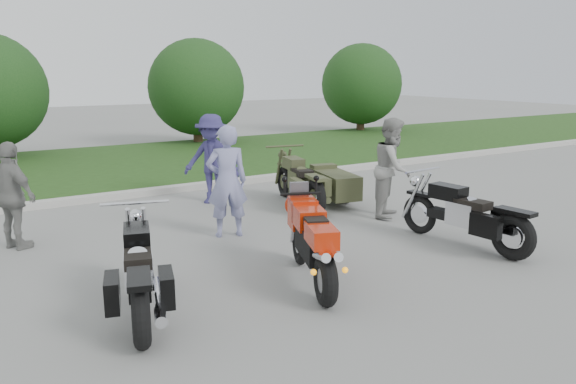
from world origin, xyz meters
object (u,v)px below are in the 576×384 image
person_denim (212,159)px  person_grey (393,168)px  cruiser_sidecar (321,184)px  sportbike_red (312,241)px  cruiser_right (469,218)px  person_back (13,196)px  person_stripe (227,181)px  cruiser_left (140,276)px

person_denim → person_grey: bearing=-1.9°
cruiser_sidecar → person_denim: size_ratio=1.32×
sportbike_red → person_grey: person_grey is taller
person_denim → sportbike_red: bearing=-52.7°
sportbike_red → person_grey: (3.40, 2.16, 0.36)m
cruiser_right → cruiser_sidecar: cruiser_sidecar is taller
cruiser_right → person_denim: (-2.23, 5.09, 0.47)m
person_back → person_grey: bearing=-133.8°
person_stripe → person_back: size_ratio=1.11×
cruiser_right → person_grey: 2.25m
person_stripe → cruiser_sidecar: bearing=-143.8°
cruiser_left → person_denim: 5.77m
cruiser_left → person_stripe: (2.33, 2.41, 0.48)m
cruiser_right → person_grey: person_grey is taller
cruiser_left → person_denim: bearing=73.5°
cruiser_left → person_back: size_ratio=1.41×
sportbike_red → person_back: (-3.19, 3.86, 0.26)m
person_stripe → person_grey: bearing=-172.3°
sportbike_red → cruiser_sidecar: sportbike_red is taller
cruiser_right → person_stripe: (-3.05, 2.68, 0.48)m
cruiser_sidecar → person_denim: person_denim is taller
person_grey → person_back: (-6.59, 1.70, -0.10)m
cruiser_left → person_grey: person_grey is taller
sportbike_red → person_grey: bearing=54.0°
person_stripe → person_denim: 2.54m
cruiser_sidecar → sportbike_red: bearing=-114.8°
cruiser_left → cruiser_right: cruiser_left is taller
person_grey → person_stripe: bearing=134.1°
cruiser_left → person_stripe: size_ratio=1.27×
cruiser_left → person_denim: (3.15, 4.82, 0.47)m
person_stripe → person_grey: size_ratio=1.00×
cruiser_right → cruiser_sidecar: (-0.35, 3.66, -0.03)m
cruiser_sidecar → person_stripe: person_stripe is taller
cruiser_left → person_denim: size_ratio=1.28×
cruiser_right → sportbike_red: bearing=174.3°
sportbike_red → person_back: 5.01m
person_grey → sportbike_red: bearing=175.1°
cruiser_left → cruiser_right: bearing=13.8°
sportbike_red → person_back: person_back is taller
cruiser_left → person_denim: person_denim is taller
cruiser_sidecar → person_back: 5.94m
cruiser_left → cruiser_sidecar: 6.06m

